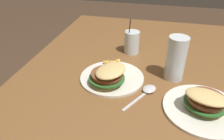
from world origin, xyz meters
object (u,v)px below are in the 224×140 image
object	(u,v)px
beer_glass	(176,60)
meal_plate_far	(205,104)
spoon	(148,90)
juice_glass	(132,43)
meal_plate_near	(110,76)

from	to	relation	value
beer_glass	meal_plate_far	size ratio (longest dim) A/B	0.67
spoon	meal_plate_far	bearing A→B (deg)	-79.09
juice_glass	spoon	xyz separation A→B (m)	(0.32, 0.12, -0.04)
beer_glass	spoon	size ratio (longest dim) A/B	1.04
meal_plate_far	juice_glass	bearing A→B (deg)	-140.96
meal_plate_near	juice_glass	xyz separation A→B (m)	(-0.29, 0.04, 0.02)
meal_plate_near	meal_plate_far	world-z (taller)	meal_plate_near
juice_glass	beer_glass	bearing A→B (deg)	47.29
beer_glass	juice_glass	distance (m)	0.29
meal_plate_near	meal_plate_far	size ratio (longest dim) A/B	0.98
spoon	meal_plate_near	bearing A→B (deg)	109.46
beer_glass	spoon	distance (m)	0.17
beer_glass	juice_glass	xyz separation A→B (m)	(-0.19, -0.21, -0.03)
spoon	meal_plate_far	xyz separation A→B (m)	(0.07, 0.19, 0.02)
meal_plate_near	juice_glass	distance (m)	0.29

